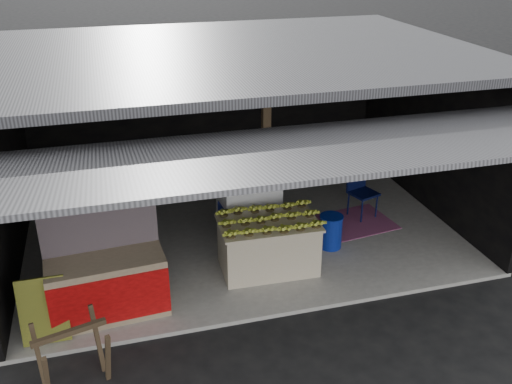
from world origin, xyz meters
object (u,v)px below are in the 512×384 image
object	(u,v)px
white_crate	(249,212)
sawhorse	(72,352)
banana_table	(268,245)
plastic_chair	(360,187)
water_barrel	(331,232)
neighbor_stall	(108,283)

from	to	relation	value
white_crate	sawhorse	bearing A→B (deg)	-140.25
banana_table	white_crate	bearing A→B (deg)	95.35
sawhorse	plastic_chair	world-z (taller)	plastic_chair
water_barrel	sawhorse	bearing A→B (deg)	-152.49
banana_table	neighbor_stall	world-z (taller)	neighbor_stall
banana_table	neighbor_stall	distance (m)	2.34
neighbor_stall	water_barrel	world-z (taller)	neighbor_stall
white_crate	water_barrel	xyz separation A→B (m)	(1.18, -0.55, -0.24)
banana_table	white_crate	world-z (taller)	white_crate
white_crate	neighbor_stall	distance (m)	2.62
white_crate	water_barrel	distance (m)	1.32
banana_table	white_crate	distance (m)	0.90
water_barrel	plastic_chair	world-z (taller)	plastic_chair
sawhorse	water_barrel	world-z (taller)	sawhorse
water_barrel	plastic_chair	xyz separation A→B (m)	(0.90, 0.90, 0.27)
white_crate	neighbor_stall	size ratio (longest dim) A/B	0.66
neighbor_stall	plastic_chair	world-z (taller)	neighbor_stall
water_barrel	white_crate	bearing A→B (deg)	155.05
neighbor_stall	white_crate	bearing A→B (deg)	27.06
neighbor_stall	sawhorse	distance (m)	1.26
banana_table	white_crate	size ratio (longest dim) A/B	1.44
neighbor_stall	water_barrel	distance (m)	3.52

